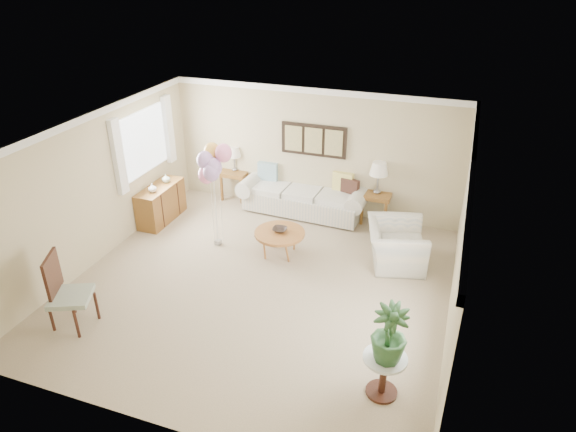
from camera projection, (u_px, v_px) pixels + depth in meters
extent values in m
plane|color=tan|center=(259.00, 285.00, 8.49)|extent=(6.00, 6.00, 0.00)
cube|color=tan|center=(314.00, 152.00, 10.40)|extent=(6.00, 0.04, 2.60)
cube|color=tan|center=(148.00, 340.00, 5.38)|extent=(6.00, 0.04, 2.60)
cube|color=tan|center=(95.00, 189.00, 8.78)|extent=(0.04, 6.00, 2.60)
cube|color=tan|center=(460.00, 249.00, 7.00)|extent=(0.04, 6.00, 2.60)
cube|color=white|center=(255.00, 135.00, 7.30)|extent=(6.00, 6.00, 0.02)
cube|color=white|center=(315.00, 91.00, 9.80)|extent=(6.00, 0.06, 0.12)
cube|color=white|center=(83.00, 118.00, 8.20)|extent=(0.06, 6.00, 0.12)
cube|color=white|center=(473.00, 164.00, 6.44)|extent=(0.06, 6.00, 0.12)
cube|color=white|center=(143.00, 142.00, 9.87)|extent=(0.04, 1.40, 1.20)
cube|color=white|center=(118.00, 157.00, 9.14)|extent=(0.10, 0.22, 1.40)
cube|color=white|center=(169.00, 129.00, 10.56)|extent=(0.10, 0.22, 1.40)
cube|color=black|center=(314.00, 140.00, 10.26)|extent=(1.35, 0.04, 0.65)
cube|color=#8C8C59|center=(293.00, 138.00, 10.36)|extent=(0.36, 0.02, 0.52)
cube|color=#8C8C59|center=(313.00, 141.00, 10.24)|extent=(0.36, 0.02, 0.52)
cube|color=#8C8C59|center=(334.00, 143.00, 10.11)|extent=(0.36, 0.02, 0.52)
cube|color=beige|center=(304.00, 201.00, 10.77)|extent=(2.49, 1.13, 0.40)
cube|color=beige|center=(310.00, 175.00, 10.88)|extent=(2.45, 0.37, 0.61)
cylinder|color=beige|center=(253.00, 182.00, 11.00)|extent=(0.41, 1.02, 0.36)
cylinder|color=beige|center=(360.00, 198.00, 10.31)|extent=(0.41, 1.02, 0.36)
cube|color=white|center=(272.00, 187.00, 10.82)|extent=(0.71, 0.83, 0.13)
cube|color=white|center=(304.00, 192.00, 10.61)|extent=(0.71, 0.83, 0.13)
cube|color=white|center=(336.00, 196.00, 10.41)|extent=(0.71, 0.83, 0.13)
cube|color=#83A9B5|center=(268.00, 172.00, 10.92)|extent=(0.42, 0.13, 0.42)
cube|color=#DCCD67|center=(343.00, 182.00, 10.43)|extent=(0.42, 0.13, 0.42)
cube|color=#3C231B|center=(350.00, 188.00, 10.35)|extent=(0.38, 0.11, 0.38)
cube|color=beige|center=(304.00, 210.00, 10.88)|extent=(2.22, 0.89, 0.04)
cube|color=brown|center=(235.00, 172.00, 11.21)|extent=(0.60, 0.55, 0.09)
cube|color=brown|center=(221.00, 188.00, 11.25)|extent=(0.05, 0.05, 0.57)
cube|color=brown|center=(242.00, 191.00, 11.10)|extent=(0.05, 0.05, 0.57)
cube|color=brown|center=(230.00, 181.00, 11.62)|extent=(0.05, 0.05, 0.57)
cube|color=brown|center=(250.00, 184.00, 11.47)|extent=(0.05, 0.05, 0.57)
cube|color=brown|center=(377.00, 195.00, 10.22)|extent=(0.58, 0.53, 0.08)
cube|color=brown|center=(362.00, 212.00, 10.26)|extent=(0.05, 0.05, 0.55)
cube|color=brown|center=(385.00, 215.00, 10.13)|extent=(0.05, 0.05, 0.55)
cube|color=brown|center=(366.00, 203.00, 10.62)|extent=(0.05, 0.05, 0.55)
cube|color=brown|center=(389.00, 206.00, 10.48)|extent=(0.05, 0.05, 0.55)
cylinder|color=gray|center=(235.00, 169.00, 11.18)|extent=(0.13, 0.13, 0.05)
cylinder|color=gray|center=(234.00, 162.00, 11.10)|extent=(0.04, 0.04, 0.27)
cone|color=silver|center=(234.00, 152.00, 10.99)|extent=(0.30, 0.30, 0.22)
cylinder|color=gray|center=(377.00, 191.00, 10.19)|extent=(0.15, 0.15, 0.07)
cylinder|color=gray|center=(378.00, 182.00, 10.10)|extent=(0.04, 0.04, 0.33)
cone|color=silver|center=(379.00, 168.00, 9.96)|extent=(0.37, 0.37, 0.26)
cylinder|color=#994D25|center=(280.00, 233.00, 9.16)|extent=(0.91, 0.91, 0.05)
cylinder|color=#994D25|center=(295.00, 241.00, 9.38)|extent=(0.04, 0.04, 0.41)
cylinder|color=#994D25|center=(273.00, 237.00, 9.51)|extent=(0.04, 0.04, 0.41)
cylinder|color=#994D25|center=(264.00, 248.00, 9.15)|extent=(0.04, 0.04, 0.41)
cylinder|color=#994D25|center=(287.00, 252.00, 9.02)|extent=(0.04, 0.04, 0.41)
imported|color=#31251F|center=(280.00, 230.00, 9.16)|extent=(0.28, 0.28, 0.06)
imported|color=beige|center=(396.00, 244.00, 8.95)|extent=(1.22, 1.33, 0.73)
cylinder|color=silver|center=(385.00, 358.00, 6.17)|extent=(0.54, 0.54, 0.04)
cylinder|color=#3B1F15|center=(383.00, 376.00, 6.30)|extent=(0.09, 0.09, 0.54)
cylinder|color=#3B1F15|center=(381.00, 392.00, 6.43)|extent=(0.40, 0.40, 0.01)
imported|color=#204F28|center=(389.00, 334.00, 5.95)|extent=(0.50, 0.50, 0.77)
cube|color=gray|center=(71.00, 297.00, 7.38)|extent=(0.73, 0.73, 0.08)
cylinder|color=#3B1F15|center=(51.00, 318.00, 7.38)|extent=(0.04, 0.04, 0.46)
cylinder|color=#3B1F15|center=(77.00, 324.00, 7.25)|extent=(0.04, 0.04, 0.46)
cylinder|color=#3B1F15|center=(72.00, 300.00, 7.75)|extent=(0.04, 0.04, 0.46)
cylinder|color=#3B1F15|center=(97.00, 306.00, 7.62)|extent=(0.04, 0.04, 0.46)
cube|color=#3B1F15|center=(52.00, 274.00, 7.30)|extent=(0.26, 0.50, 0.61)
cube|color=brown|center=(161.00, 203.00, 10.39)|extent=(0.45, 1.20, 0.74)
cube|color=#3B1F15|center=(153.00, 210.00, 10.14)|extent=(0.46, 0.02, 0.70)
cube|color=#3B1F15|center=(169.00, 197.00, 10.64)|extent=(0.46, 0.02, 0.70)
imported|color=silver|center=(152.00, 188.00, 9.96)|extent=(0.17, 0.17, 0.17)
imported|color=#B2C5A7|center=(166.00, 178.00, 10.38)|extent=(0.22, 0.22, 0.17)
cube|color=gray|center=(218.00, 242.00, 9.66)|extent=(0.10, 0.10, 0.08)
ellipsoid|color=pink|center=(206.00, 175.00, 8.99)|extent=(0.29, 0.29, 0.34)
cylinder|color=silver|center=(213.00, 213.00, 9.35)|extent=(0.01, 0.01, 1.18)
ellipsoid|color=#AE83C5|center=(214.00, 167.00, 8.86)|extent=(0.29, 0.29, 0.34)
cylinder|color=silver|center=(216.00, 209.00, 9.29)|extent=(0.01, 0.01, 1.34)
ellipsoid|color=gold|center=(212.00, 152.00, 8.95)|extent=(0.29, 0.29, 0.34)
cylinder|color=silver|center=(215.00, 202.00, 9.33)|extent=(0.01, 0.01, 1.55)
ellipsoid|color=pink|center=(223.00, 153.00, 8.84)|extent=(0.29, 0.29, 0.34)
cylinder|color=silver|center=(221.00, 203.00, 9.28)|extent=(0.01, 0.01, 1.57)
ellipsoid|color=#AE83C5|center=(211.00, 172.00, 8.86)|extent=(0.29, 0.29, 0.34)
cylinder|color=silver|center=(215.00, 212.00, 9.29)|extent=(0.01, 0.01, 1.27)
ellipsoid|color=#AE83C5|center=(205.00, 160.00, 8.87)|extent=(0.29, 0.29, 0.34)
cylinder|color=silver|center=(212.00, 206.00, 9.29)|extent=(0.01, 0.01, 1.45)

